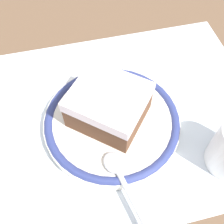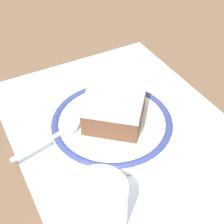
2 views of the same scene
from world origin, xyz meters
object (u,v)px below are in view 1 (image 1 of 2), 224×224
object	(u,v)px
cake_slice	(109,105)
plate	(112,122)
napkin	(32,80)
spoon	(121,177)

from	to	relation	value
cake_slice	plate	bearing A→B (deg)	114.19
plate	napkin	world-z (taller)	plate
spoon	plate	bearing A→B (deg)	-96.34
napkin	spoon	bearing A→B (deg)	115.97
plate	spoon	xyz separation A→B (m)	(0.01, 0.09, 0.01)
spoon	napkin	world-z (taller)	spoon
napkin	cake_slice	bearing A→B (deg)	134.36
napkin	plate	bearing A→B (deg)	133.42
cake_slice	spoon	size ratio (longest dim) A/B	1.11
cake_slice	spoon	world-z (taller)	cake_slice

